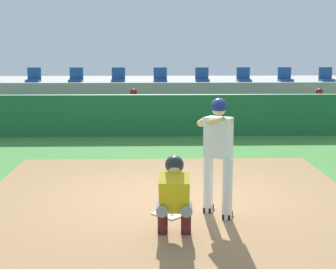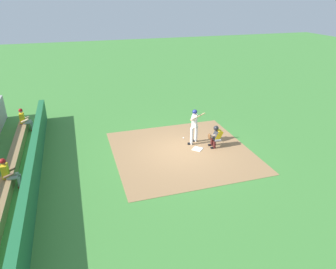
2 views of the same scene
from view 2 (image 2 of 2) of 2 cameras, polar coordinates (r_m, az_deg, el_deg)
The scene contains 9 objects.
ground_plane at distance 14.94m, azimuth 2.57°, elevation -3.16°, with size 80.00×80.00×0.00m, color #428438.
dirt_infield at distance 14.94m, azimuth 2.57°, elevation -3.14°, with size 6.40×6.40×0.01m, color #9E754C.
home_plate at distance 15.19m, azimuth 5.42°, elevation -2.65°, with size 0.44×0.44×0.02m, color white.
batter_at_plate at distance 15.37m, azimuth 4.83°, elevation 1.87°, with size 0.54×0.91×1.80m.
catcher_crouched at distance 15.29m, azimuth 8.69°, elevation -0.21°, with size 0.50×2.03×1.13m.
dugout_wall at distance 14.08m, azimuth -23.24°, elevation -4.40°, with size 13.00×0.30×1.20m, color #1E6638.
dugout_bench at distance 14.42m, azimuth -26.93°, elevation -6.15°, with size 11.80×0.44×0.45m, color olive.
dugout_player_0 at distance 13.44m, azimuth -27.11°, elevation -6.21°, with size 0.49×0.70×1.30m.
dugout_player_1 at distance 18.66m, azimuth -24.77°, elevation 2.58°, with size 0.49×0.70×1.30m.
Camera 2 is at (-12.42, 4.56, 6.93)m, focal length 33.23 mm.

